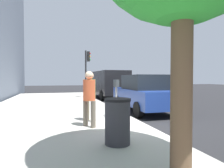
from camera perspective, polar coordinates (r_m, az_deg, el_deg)
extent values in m
plane|color=#232326|center=(7.07, 7.31, -11.45)|extent=(80.00, 80.00, 0.00)
cube|color=#B7B2A8|center=(6.50, -18.31, -12.01)|extent=(28.00, 6.00, 0.15)
cylinder|color=gray|center=(7.14, 1.25, -5.40)|extent=(0.07, 0.07, 1.15)
cube|color=#383D42|center=(6.99, 1.50, 0.24)|extent=(0.16, 0.11, 0.26)
cube|color=#383D42|center=(7.18, 1.01, 0.28)|extent=(0.16, 0.11, 0.26)
cube|color=#268C33|center=(7.01, 1.96, 0.41)|extent=(0.10, 0.01, 0.10)
cube|color=#268C33|center=(7.20, 1.47, 0.44)|extent=(0.10, 0.01, 0.10)
cylinder|color=tan|center=(6.85, -7.29, -7.23)|extent=(0.15, 0.15, 0.79)
cylinder|color=tan|center=(6.55, -5.55, -7.63)|extent=(0.15, 0.15, 0.79)
cylinder|color=green|center=(6.62, -6.46, -1.35)|extent=(0.36, 0.36, 0.63)
sphere|color=tan|center=(6.61, -6.47, 2.43)|extent=(0.25, 0.25, 0.25)
cylinder|color=#726656|center=(6.07, -7.79, -8.38)|extent=(0.15, 0.15, 0.79)
cylinder|color=#726656|center=(5.79, -5.55, -8.85)|extent=(0.15, 0.15, 0.79)
cylinder|color=#D85933|center=(5.84, -6.72, -1.75)|extent=(0.36, 0.36, 0.63)
sphere|color=beige|center=(5.84, -6.73, 2.54)|extent=(0.25, 0.25, 0.25)
cube|color=navy|center=(9.59, 9.24, -3.72)|extent=(4.44, 1.93, 0.76)
cube|color=black|center=(9.36, 9.76, 0.57)|extent=(2.24, 1.74, 0.68)
cylinder|color=black|center=(10.66, 1.74, -5.22)|extent=(0.66, 0.23, 0.66)
cylinder|color=black|center=(11.28, 10.30, -4.86)|extent=(0.66, 0.23, 0.66)
cylinder|color=black|center=(7.99, 7.70, -7.53)|extent=(0.66, 0.23, 0.66)
cylinder|color=black|center=(8.80, 18.34, -6.75)|extent=(0.66, 0.23, 0.66)
cube|color=black|center=(15.87, -1.22, 0.47)|extent=(5.25, 2.14, 1.80)
cylinder|color=black|center=(17.32, -5.84, -2.42)|extent=(0.77, 0.24, 0.76)
cylinder|color=black|center=(17.81, 0.16, -2.30)|extent=(0.77, 0.24, 0.76)
cylinder|color=black|center=(14.04, -2.98, -3.36)|extent=(0.77, 0.24, 0.76)
cylinder|color=black|center=(14.64, 4.24, -3.16)|extent=(0.77, 0.24, 0.76)
cylinder|color=brown|center=(3.07, 19.75, 1.21)|extent=(0.32, 0.32, 2.86)
cylinder|color=black|center=(15.08, -7.71, 2.94)|extent=(0.12, 0.12, 3.60)
cube|color=black|center=(15.20, -6.97, 8.04)|extent=(0.24, 0.20, 0.76)
sphere|color=red|center=(15.25, -6.56, 8.93)|extent=(0.14, 0.14, 0.14)
sphere|color=orange|center=(15.22, -6.56, 8.03)|extent=(0.14, 0.14, 0.14)
sphere|color=green|center=(15.19, -6.56, 7.13)|extent=(0.14, 0.14, 0.14)
cylinder|color=#2D2D33|center=(4.36, 1.61, -11.26)|extent=(0.56, 0.56, 0.95)
cylinder|color=black|center=(4.28, 1.62, -4.66)|extent=(0.59, 0.59, 0.06)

